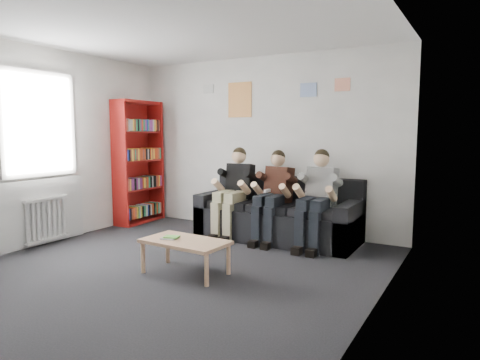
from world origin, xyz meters
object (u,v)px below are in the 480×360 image
object	(u,v)px
bookshelf	(139,162)
person_right	(316,199)
person_left	(233,192)
sofa	(278,217)
coffee_table	(185,244)
person_middle	(273,196)

from	to	relation	value
bookshelf	person_right	world-z (taller)	bookshelf
person_left	sofa	bearing A→B (deg)	11.21
coffee_table	person_left	size ratio (longest dim) A/B	0.71
person_right	person_left	bearing A→B (deg)	-175.66
person_middle	person_right	xyz separation A→B (m)	(0.64, -0.00, 0.01)
bookshelf	person_right	xyz separation A→B (m)	(3.19, -0.08, -0.37)
coffee_table	person_middle	size ratio (longest dim) A/B	0.73
sofa	coffee_table	xyz separation A→B (m)	(-0.24, -1.91, 0.01)
bookshelf	person_middle	xyz separation A→B (m)	(2.56, -0.08, -0.38)
sofa	person_middle	world-z (taller)	person_middle
person_left	person_right	xyz separation A→B (m)	(1.28, -0.00, 0.00)
sofa	person_right	bearing A→B (deg)	-17.63
sofa	coffee_table	bearing A→B (deg)	-97.08
bookshelf	person_left	size ratio (longest dim) A/B	1.57
person_middle	person_right	bearing A→B (deg)	9.48
coffee_table	person_right	xyz separation A→B (m)	(0.88, 1.70, 0.33)
person_left	bookshelf	bearing A→B (deg)	171.08
person_left	coffee_table	bearing A→B (deg)	-83.11
bookshelf	person_left	bearing A→B (deg)	-5.94
coffee_table	person_left	distance (m)	1.78
coffee_table	person_right	bearing A→B (deg)	62.77
coffee_table	person_right	world-z (taller)	person_right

